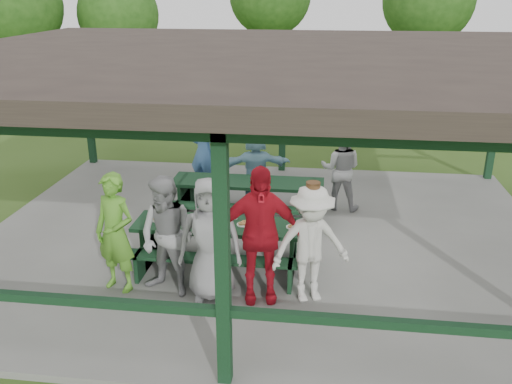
# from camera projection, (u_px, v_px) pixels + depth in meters

# --- Properties ---
(ground) EXTENTS (90.00, 90.00, 0.00)m
(ground) POSITION_uv_depth(u_px,v_px,m) (264.00, 241.00, 9.70)
(ground) COLOR #314C17
(ground) RESTS_ON ground
(concrete_slab) EXTENTS (10.00, 8.00, 0.10)m
(concrete_slab) POSITION_uv_depth(u_px,v_px,m) (264.00, 239.00, 9.68)
(concrete_slab) COLOR slate
(concrete_slab) RESTS_ON ground
(pavilion_structure) EXTENTS (10.60, 8.60, 3.24)m
(pavilion_structure) POSITION_uv_depth(u_px,v_px,m) (265.00, 61.00, 8.57)
(pavilion_structure) COLOR black
(pavilion_structure) RESTS_ON concrete_slab
(picnic_table_near) EXTENTS (2.65, 1.39, 0.75)m
(picnic_table_near) POSITION_uv_depth(u_px,v_px,m) (220.00, 239.00, 8.45)
(picnic_table_near) COLOR black
(picnic_table_near) RESTS_ON concrete_slab
(picnic_table_far) EXTENTS (2.86, 1.39, 0.75)m
(picnic_table_far) POSITION_uv_depth(u_px,v_px,m) (248.00, 194.00, 10.28)
(picnic_table_far) COLOR black
(picnic_table_far) RESTS_ON concrete_slab
(table_setting) EXTENTS (2.32, 0.45, 0.10)m
(table_setting) POSITION_uv_depth(u_px,v_px,m) (216.00, 220.00, 8.38)
(table_setting) COLOR white
(table_setting) RESTS_ON picnic_table_near
(contestant_green) EXTENTS (0.75, 0.61, 1.78)m
(contestant_green) POSITION_uv_depth(u_px,v_px,m) (115.00, 233.00, 7.70)
(contestant_green) COLOR #549728
(contestant_green) RESTS_ON concrete_slab
(contestant_grey_left) EXTENTS (1.03, 0.92, 1.76)m
(contestant_grey_left) POSITION_uv_depth(u_px,v_px,m) (168.00, 237.00, 7.58)
(contestant_grey_left) COLOR gray
(contestant_grey_left) RESTS_ON concrete_slab
(contestant_grey_mid) EXTENTS (0.94, 0.67, 1.80)m
(contestant_grey_mid) POSITION_uv_depth(u_px,v_px,m) (210.00, 240.00, 7.48)
(contestant_grey_mid) COLOR gray
(contestant_grey_mid) RESTS_ON concrete_slab
(contestant_red) EXTENTS (1.23, 0.68, 1.98)m
(contestant_red) POSITION_uv_depth(u_px,v_px,m) (259.00, 235.00, 7.42)
(contestant_red) COLOR #B1121F
(contestant_red) RESTS_ON concrete_slab
(contestant_white_fedora) EXTENTS (1.25, 0.97, 1.76)m
(contestant_white_fedora) POSITION_uv_depth(u_px,v_px,m) (311.00, 244.00, 7.43)
(contestant_white_fedora) COLOR silver
(contestant_white_fedora) RESTS_ON concrete_slab
(spectator_lblue) EXTENTS (1.51, 0.75, 1.56)m
(spectator_lblue) POSITION_uv_depth(u_px,v_px,m) (256.00, 167.00, 10.89)
(spectator_lblue) COLOR #81B1C7
(spectator_lblue) RESTS_ON concrete_slab
(spectator_blue) EXTENTS (0.74, 0.59, 1.78)m
(spectator_blue) POSITION_uv_depth(u_px,v_px,m) (204.00, 152.00, 11.45)
(spectator_blue) COLOR #416FAA
(spectator_blue) RESTS_ON concrete_slab
(spectator_grey) EXTENTS (0.88, 0.72, 1.65)m
(spectator_grey) POSITION_uv_depth(u_px,v_px,m) (341.00, 169.00, 10.62)
(spectator_grey) COLOR #9C9B9E
(spectator_grey) RESTS_ON concrete_slab
(pickup_truck) EXTENTS (6.32, 4.26, 1.61)m
(pickup_truck) POSITION_uv_depth(u_px,v_px,m) (384.00, 101.00, 17.59)
(pickup_truck) COLOR silver
(pickup_truck) RESTS_ON ground
(farm_trailer) EXTENTS (3.96, 1.99, 1.37)m
(farm_trailer) POSITION_uv_depth(u_px,v_px,m) (263.00, 103.00, 17.87)
(farm_trailer) COLOR navy
(farm_trailer) RESTS_ON ground
(tree_far_left) EXTENTS (3.08, 3.08, 4.81)m
(tree_far_left) POSITION_uv_depth(u_px,v_px,m) (118.00, 15.00, 20.81)
(tree_far_left) COLOR #372416
(tree_far_left) RESTS_ON ground
(tree_mid) EXTENTS (3.58, 3.58, 5.60)m
(tree_mid) POSITION_uv_depth(u_px,v_px,m) (429.00, 0.00, 21.31)
(tree_mid) COLOR #372416
(tree_mid) RESTS_ON ground
(tree_edge_left) EXTENTS (3.42, 3.42, 5.34)m
(tree_edge_left) POSITION_uv_depth(u_px,v_px,m) (14.00, 6.00, 19.58)
(tree_edge_left) COLOR #372416
(tree_edge_left) RESTS_ON ground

